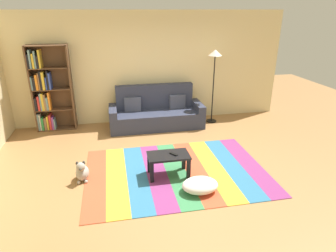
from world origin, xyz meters
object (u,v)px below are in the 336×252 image
(bookshelf, at_px, (47,91))
(tv_remote, at_px, (174,154))
(couch, at_px, (156,113))
(coffee_table, at_px, (168,159))
(standing_lamp, at_px, (215,62))
(dog, at_px, (82,172))
(pouf, at_px, (200,185))

(bookshelf, xyz_separation_m, tv_remote, (2.42, -2.64, -0.53))
(couch, height_order, coffee_table, couch)
(couch, height_order, standing_lamp, standing_lamp)
(coffee_table, bearing_deg, dog, 174.75)
(dog, bearing_deg, bookshelf, 109.42)
(pouf, distance_m, dog, 1.99)
(tv_remote, bearing_deg, standing_lamp, 20.96)
(dog, bearing_deg, pouf, -21.10)
(bookshelf, relative_size, tv_remote, 13.25)
(pouf, relative_size, dog, 1.45)
(dog, relative_size, tv_remote, 2.65)
(couch, xyz_separation_m, pouf, (0.24, -2.92, -0.22))
(couch, bearing_deg, bookshelf, 173.55)
(bookshelf, bearing_deg, dog, -70.58)
(dog, distance_m, tv_remote, 1.57)
(bookshelf, height_order, dog, bookshelf)
(pouf, bearing_deg, dog, 158.90)
(dog, relative_size, standing_lamp, 0.22)
(couch, height_order, pouf, couch)
(coffee_table, distance_m, dog, 1.47)
(coffee_table, relative_size, standing_lamp, 0.39)
(bookshelf, bearing_deg, pouf, -49.58)
(dog, height_order, tv_remote, tv_remote)
(bookshelf, height_order, coffee_table, bookshelf)
(pouf, distance_m, standing_lamp, 3.49)
(couch, height_order, bookshelf, bookshelf)
(standing_lamp, bearing_deg, dog, -143.87)
(pouf, height_order, tv_remote, tv_remote)
(standing_lamp, bearing_deg, tv_remote, -122.54)
(bookshelf, distance_m, coffee_table, 3.57)
(bookshelf, height_order, pouf, bookshelf)
(bookshelf, bearing_deg, tv_remote, -47.45)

